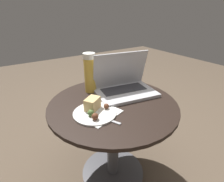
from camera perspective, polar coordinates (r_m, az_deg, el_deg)
The scene contains 7 objects.
ground_plane at distance 1.26m, azimuth 0.26°, elevation -24.86°, with size 6.00×6.00×0.00m, color brown.
table at distance 1.00m, azimuth 0.30°, elevation -11.02°, with size 0.67×0.67×0.52m.
napkin at distance 0.82m, azimuth -3.46°, elevation -7.61°, with size 0.21×0.17×0.00m.
laptop at distance 1.01m, azimuth 3.93°, elevation 2.03°, with size 0.36×0.28×0.23m.
beer_glass at distance 1.01m, azimuth -7.22°, elevation 5.88°, with size 0.07×0.07×0.23m.
snack_plate at distance 0.83m, azimuth -5.84°, elevation -6.12°, with size 0.20×0.20×0.07m.
fork at distance 0.80m, azimuth -4.25°, elevation -8.42°, with size 0.10×0.18×0.00m.
Camera 1 is at (-0.44, -0.67, 0.97)m, focal length 28.00 mm.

